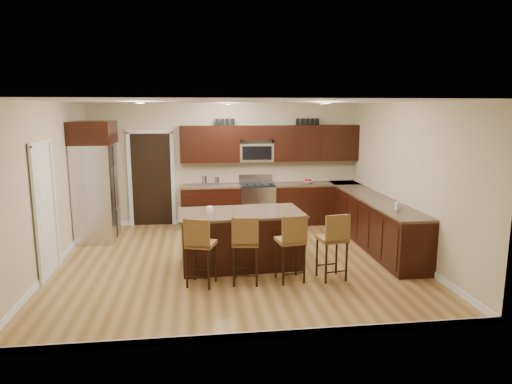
{
  "coord_description": "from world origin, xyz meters",
  "views": [
    {
      "loc": [
        -0.61,
        -7.5,
        2.6
      ],
      "look_at": [
        0.4,
        0.4,
        1.13
      ],
      "focal_mm": 32.0,
      "sensor_mm": 36.0,
      "label": 1
    }
  ],
  "objects": [
    {
      "name": "stool_right",
      "position": [
        0.75,
        -1.06,
        0.65
      ],
      "size": [
        0.45,
        0.45,
        1.05
      ],
      "rotation": [
        0.0,
        0.0,
        0.16
      ],
      "color": "brown",
      "rests_on": "floor"
    },
    {
      "name": "wall_left",
      "position": [
        -3.0,
        0.0,
        1.35
      ],
      "size": [
        0.0,
        5.5,
        5.5
      ],
      "primitive_type": "plane",
      "rotation": [
        1.57,
        0.0,
        1.57
      ],
      "color": "#C9B891",
      "rests_on": "floor"
    },
    {
      "name": "island_jar",
      "position": [
        -0.44,
        -0.22,
        0.97
      ],
      "size": [
        0.1,
        0.1,
        0.1
      ],
      "primitive_type": "cylinder",
      "color": "white",
      "rests_on": "island"
    },
    {
      "name": "pantry_door",
      "position": [
        -2.98,
        -0.3,
        1.02
      ],
      "size": [
        0.03,
        0.8,
        2.04
      ],
      "primitive_type": "cube",
      "color": "white",
      "rests_on": "floor"
    },
    {
      "name": "stool_mid",
      "position": [
        0.05,
        -1.06,
        0.65
      ],
      "size": [
        0.44,
        0.44,
        1.05
      ],
      "rotation": [
        0.0,
        0.0,
        -0.13
      ],
      "color": "brown",
      "rests_on": "floor"
    },
    {
      "name": "canister_tall",
      "position": [
        -0.48,
        2.45,
        1.02
      ],
      "size": [
        0.12,
        0.12,
        0.21
      ],
      "primitive_type": "cylinder",
      "color": "silver",
      "rests_on": "base_cabinets"
    },
    {
      "name": "wall_right",
      "position": [
        3.0,
        0.0,
        1.35
      ],
      "size": [
        0.0,
        5.5,
        5.5
      ],
      "primitive_type": "plane",
      "rotation": [
        1.57,
        0.0,
        -1.57
      ],
      "color": "#C9B891",
      "rests_on": "floor"
    },
    {
      "name": "floor",
      "position": [
        0.0,
        0.0,
        0.0
      ],
      "size": [
        6.0,
        6.0,
        0.0
      ],
      "primitive_type": "plane",
      "color": "#9F753F",
      "rests_on": "ground"
    },
    {
      "name": "island",
      "position": [
        0.06,
        -0.22,
        0.43
      ],
      "size": [
        2.09,
        1.19,
        0.92
      ],
      "rotation": [
        0.0,
        0.0,
        0.06
      ],
      "color": "black",
      "rests_on": "floor"
    },
    {
      "name": "wall_back",
      "position": [
        0.0,
        2.75,
        1.35
      ],
      "size": [
        6.0,
        0.0,
        6.0
      ],
      "primitive_type": "plane",
      "rotation": [
        1.57,
        0.0,
        0.0
      ],
      "color": "#C9B891",
      "rests_on": "floor"
    },
    {
      "name": "fruit_bowl",
      "position": [
        1.84,
        2.45,
        0.95
      ],
      "size": [
        0.33,
        0.33,
        0.06
      ],
      "primitive_type": "imported",
      "rotation": [
        0.0,
        0.0,
        -0.36
      ],
      "color": "silver",
      "rests_on": "base_cabinets"
    },
    {
      "name": "microwave",
      "position": [
        0.68,
        2.6,
        1.62
      ],
      "size": [
        0.76,
        0.31,
        0.4
      ],
      "primitive_type": "cube",
      "color": "silver",
      "rests_on": "upper_cabinets"
    },
    {
      "name": "refrigerator",
      "position": [
        -2.62,
        1.65,
        1.2
      ],
      "size": [
        0.79,
        1.02,
        2.35
      ],
      "color": "silver",
      "rests_on": "floor"
    },
    {
      "name": "base_cabinets",
      "position": [
        1.9,
        1.45,
        0.46
      ],
      "size": [
        4.02,
        3.96,
        0.92
      ],
      "color": "black",
      "rests_on": "floor"
    },
    {
      "name": "floor_mat",
      "position": [
        0.8,
        1.29,
        0.01
      ],
      "size": [
        1.09,
        0.94,
        0.01
      ],
      "primitive_type": "cube",
      "rotation": [
        0.0,
        0.0,
        -0.42
      ],
      "color": "brown",
      "rests_on": "floor"
    },
    {
      "name": "upper_cabinets",
      "position": [
        1.04,
        2.58,
        1.84
      ],
      "size": [
        4.0,
        0.33,
        0.8
      ],
      "color": "black",
      "rests_on": "wall_back"
    },
    {
      "name": "ceiling",
      "position": [
        0.0,
        0.0,
        2.7
      ],
      "size": [
        6.0,
        6.0,
        0.0
      ],
      "primitive_type": "plane",
      "rotation": [
        3.14,
        0.0,
        0.0
      ],
      "color": "silver",
      "rests_on": "wall_back"
    },
    {
      "name": "stool_left",
      "position": [
        -0.62,
        -1.06,
        0.65
      ],
      "size": [
        0.5,
        0.5,
        1.04
      ],
      "rotation": [
        0.0,
        0.0,
        -0.34
      ],
      "color": "brown",
      "rests_on": "floor"
    },
    {
      "name": "soap_bottle",
      "position": [
        2.7,
        -0.39,
        1.01
      ],
      "size": [
        0.09,
        0.09,
        0.19
      ],
      "primitive_type": "imported",
      "rotation": [
        0.0,
        0.0,
        -0.11
      ],
      "color": "#B2B2B2",
      "rests_on": "base_cabinets"
    },
    {
      "name": "doorway",
      "position": [
        -1.65,
        2.73,
        1.03
      ],
      "size": [
        0.85,
        0.03,
        2.06
      ],
      "primitive_type": "cube",
      "color": "black",
      "rests_on": "floor"
    },
    {
      "name": "letter_decor",
      "position": [
        0.9,
        2.58,
        2.29
      ],
      "size": [
        2.2,
        0.03,
        0.15
      ],
      "primitive_type": null,
      "color": "black",
      "rests_on": "upper_cabinets"
    },
    {
      "name": "canister_short",
      "position": [
        -0.21,
        2.45,
        1.01
      ],
      "size": [
        0.11,
        0.11,
        0.18
      ],
      "primitive_type": "cylinder",
      "color": "silver",
      "rests_on": "base_cabinets"
    },
    {
      "name": "stool_extra",
      "position": [
        1.4,
        -1.06,
        0.65
      ],
      "size": [
        0.45,
        0.45,
        1.05
      ],
      "rotation": [
        0.0,
        0.0,
        0.16
      ],
      "color": "brown",
      "rests_on": "floor"
    },
    {
      "name": "range",
      "position": [
        0.68,
        2.45,
        0.47
      ],
      "size": [
        0.76,
        0.64,
        1.11
      ],
      "color": "silver",
      "rests_on": "floor"
    }
  ]
}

